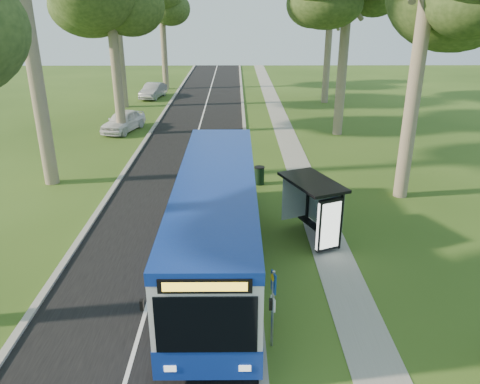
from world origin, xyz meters
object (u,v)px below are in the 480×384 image
object	(u,v)px
car_silver	(153,91)
litter_bin	(259,175)
bus	(217,218)
bus_shelter	(317,202)
car_white	(123,121)
bus_stop_sign	(273,300)

from	to	relation	value
car_silver	litter_bin	bearing A→B (deg)	-58.31
bus	bus_shelter	size ratio (longest dim) A/B	3.88
car_white	bus_shelter	bearing A→B (deg)	-41.72
bus	bus_stop_sign	bearing A→B (deg)	-70.18
bus	car_white	world-z (taller)	bus
bus_shelter	car_silver	distance (m)	33.46
bus_shelter	litter_bin	xyz separation A→B (m)	(-1.88, 6.61, -1.27)
bus	car_silver	distance (m)	33.71
bus	bus_stop_sign	size ratio (longest dim) A/B	5.33
litter_bin	bus	bearing A→B (deg)	-103.58
bus	car_white	xyz separation A→B (m)	(-7.72, 19.32, -0.98)
bus_stop_sign	bus_shelter	distance (m)	6.43
litter_bin	bus_stop_sign	bearing A→B (deg)	-91.19
bus_stop_sign	bus_shelter	world-z (taller)	bus_shelter
bus	bus_stop_sign	world-z (taller)	bus
bus	car_silver	size ratio (longest dim) A/B	2.86
bus_shelter	car_silver	world-z (taller)	bus_shelter
car_silver	bus_shelter	bearing A→B (deg)	-59.39
car_white	bus_stop_sign	bearing A→B (deg)	-53.10
bus_shelter	car_white	xyz separation A→B (m)	(-11.54, 17.93, -0.99)
bus_stop_sign	car_silver	bearing A→B (deg)	89.40
bus_stop_sign	litter_bin	bearing A→B (deg)	74.19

